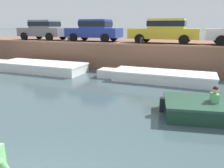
% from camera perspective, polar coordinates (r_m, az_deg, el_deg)
% --- Properties ---
extents(ground_plane, '(400.00, 400.00, 0.00)m').
position_cam_1_polar(ground_plane, '(8.04, 2.91, -4.87)').
color(ground_plane, '#3D5156').
extents(far_quay_wall, '(60.00, 6.00, 1.61)m').
position_cam_1_polar(far_quay_wall, '(15.97, 12.57, 7.76)').
color(far_quay_wall, brown).
rests_on(far_quay_wall, ground).
extents(far_wall_coping, '(60.00, 0.24, 0.08)m').
position_cam_1_polar(far_wall_coping, '(13.06, 10.82, 10.01)').
color(far_wall_coping, '#9F6C52').
rests_on(far_wall_coping, far_quay_wall).
extents(boat_moored_west_white, '(6.65, 2.02, 0.55)m').
position_cam_1_polar(boat_moored_west_white, '(14.27, -18.91, 4.32)').
color(boat_moored_west_white, white).
rests_on(boat_moored_west_white, ground).
extents(boat_moored_central_white, '(5.91, 1.66, 0.52)m').
position_cam_1_polar(boat_moored_central_white, '(11.23, 11.86, 1.97)').
color(boat_moored_central_white, white).
rests_on(boat_moored_central_white, ground).
extents(car_leftmost_grey, '(3.98, 2.00, 1.54)m').
position_cam_1_polar(car_leftmost_grey, '(18.62, -17.37, 13.53)').
color(car_leftmost_grey, slate).
rests_on(car_leftmost_grey, far_quay_wall).
extents(car_left_inner_blue, '(3.94, 1.91, 1.54)m').
position_cam_1_polar(car_left_inner_blue, '(16.28, -4.58, 14.01)').
color(car_left_inner_blue, '#233893').
rests_on(car_left_inner_blue, far_quay_wall).
extents(car_centre_yellow, '(4.43, 2.09, 1.54)m').
position_cam_1_polar(car_centre_yellow, '(14.83, 13.66, 13.56)').
color(car_centre_yellow, yellow).
rests_on(car_centre_yellow, far_quay_wall).
extents(mooring_bollard_west, '(0.15, 0.15, 0.45)m').
position_cam_1_polar(mooring_bollard_west, '(15.28, -11.27, 11.44)').
color(mooring_bollard_west, '#2D2B28').
rests_on(mooring_bollard_west, far_quay_wall).
extents(mooring_bollard_mid, '(0.15, 0.15, 0.45)m').
position_cam_1_polar(mooring_bollard_mid, '(13.33, 7.65, 11.10)').
color(mooring_bollard_mid, '#2D2B28').
rests_on(mooring_bollard_mid, far_quay_wall).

